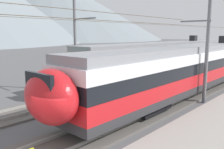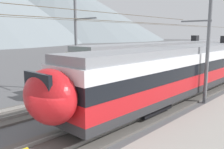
{
  "view_description": "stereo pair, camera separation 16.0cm",
  "coord_description": "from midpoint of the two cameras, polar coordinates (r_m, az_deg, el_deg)",
  "views": [
    {
      "loc": [
        -3.65,
        -6.62,
        4.73
      ],
      "look_at": [
        7.0,
        3.09,
        2.28
      ],
      "focal_mm": 38.25,
      "sensor_mm": 36.0,
      "label": 1
    },
    {
      "loc": [
        -3.54,
        -6.74,
        4.73
      ],
      "look_at": [
        7.0,
        3.09,
        2.28
      ],
      "focal_mm": 38.25,
      "sensor_mm": 36.0,
      "label": 2
    }
  ],
  "objects": [
    {
      "name": "catenary_mast_mid",
      "position": [
        17.29,
        21.24,
        7.35
      ],
      "size": [
        43.69,
        2.15,
        8.22
      ],
      "color": "slate",
      "rests_on": "ground"
    },
    {
      "name": "catenary_mast_far_side",
      "position": [
        19.98,
        -8.67,
        7.47
      ],
      "size": [
        43.69,
        2.65,
        7.58
      ],
      "color": "slate",
      "rests_on": "ground"
    },
    {
      "name": "train_near_platform",
      "position": [
        21.78,
        20.55,
        2.45
      ],
      "size": [
        31.59,
        2.99,
        4.27
      ],
      "color": "#2D2D30",
      "rests_on": "track_near"
    },
    {
      "name": "train_far_track",
      "position": [
        28.56,
        14.39,
        4.34
      ],
      "size": [
        31.35,
        2.86,
        4.27
      ],
      "color": "#2D2D30",
      "rests_on": "track_far"
    },
    {
      "name": "mountain_right_ridge",
      "position": [
        213.94,
        -14.22,
        15.15
      ],
      "size": [
        183.52,
        183.52,
        52.53
      ],
      "primitive_type": "cone",
      "color": "slate",
      "rests_on": "ground"
    }
  ]
}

